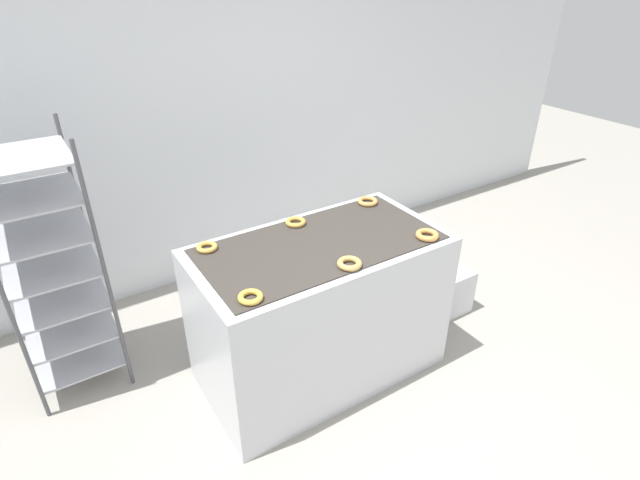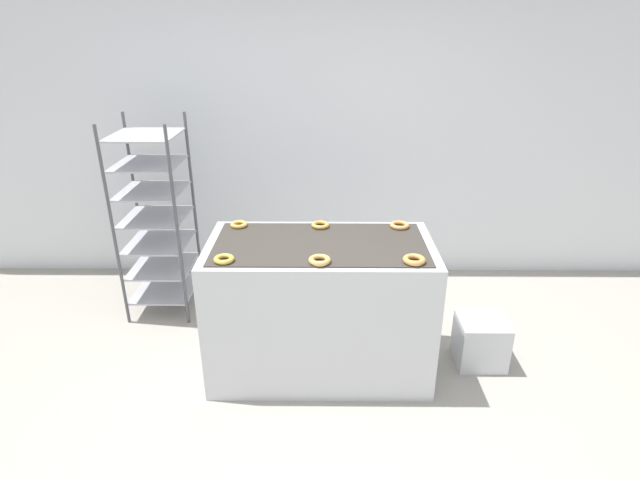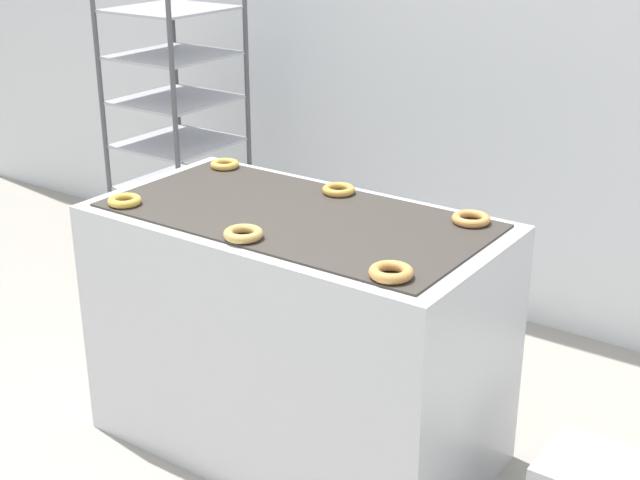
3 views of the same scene
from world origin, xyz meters
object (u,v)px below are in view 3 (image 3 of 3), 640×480
(fryer_machine, at_px, (297,334))
(donut_near_left, at_px, (125,201))
(donut_near_right, at_px, (391,272))
(baking_rack_cart, at_px, (178,143))
(donut_far_right, at_px, (471,219))
(donut_far_left, at_px, (225,164))
(donut_far_center, at_px, (338,190))
(donut_near_center, at_px, (243,234))

(fryer_machine, bearing_deg, donut_near_left, -154.17)
(fryer_machine, height_order, donut_near_right, donut_near_right)
(baking_rack_cart, bearing_deg, donut_far_right, -15.60)
(donut_near_right, xyz_separation_m, donut_far_right, (-0.01, 0.54, -0.00))
(donut_near_right, distance_m, donut_far_right, 0.54)
(donut_near_left, relative_size, donut_far_left, 1.04)
(donut_near_right, height_order, donut_far_right, donut_near_right)
(donut_near_right, xyz_separation_m, donut_far_left, (-1.10, 0.55, -0.00))
(donut_near_left, bearing_deg, fryer_machine, 25.83)
(donut_far_left, xyz_separation_m, donut_far_right, (1.10, -0.01, 0.00))
(fryer_machine, relative_size, donut_far_center, 11.86)
(fryer_machine, relative_size, baking_rack_cart, 0.92)
(baking_rack_cart, relative_size, donut_near_left, 13.15)
(baking_rack_cart, bearing_deg, donut_far_left, -34.27)
(fryer_machine, xyz_separation_m, donut_near_left, (-0.56, -0.27, 0.48))
(fryer_machine, relative_size, donut_far_left, 12.58)
(fryer_machine, bearing_deg, donut_far_center, 90.45)
(fryer_machine, bearing_deg, donut_far_right, 26.57)
(fryer_machine, xyz_separation_m, baking_rack_cart, (-1.30, 0.78, 0.34))
(fryer_machine, height_order, donut_far_left, donut_far_left)
(baking_rack_cart, xyz_separation_m, donut_far_left, (0.74, -0.51, 0.14))
(donut_near_center, bearing_deg, donut_far_right, 45.64)
(donut_far_right, bearing_deg, donut_near_left, -153.81)
(fryer_machine, height_order, donut_far_right, donut_far_right)
(donut_near_center, distance_m, donut_near_right, 0.55)
(donut_far_center, bearing_deg, donut_far_left, 179.45)
(donut_near_center, distance_m, donut_far_right, 0.77)
(fryer_machine, distance_m, donut_near_left, 0.78)
(donut_far_left, bearing_deg, donut_far_center, -0.55)
(donut_near_center, xyz_separation_m, donut_far_left, (-0.56, 0.56, -0.00))
(fryer_machine, distance_m, donut_near_center, 0.56)
(baking_rack_cart, distance_m, donut_near_center, 1.69)
(donut_far_left, bearing_deg, donut_near_center, -45.07)
(donut_near_center, bearing_deg, fryer_machine, 89.90)
(donut_far_left, distance_m, donut_far_center, 0.55)
(baking_rack_cart, xyz_separation_m, donut_near_right, (1.85, -1.06, 0.15))
(baking_rack_cart, relative_size, donut_near_center, 12.18)
(donut_near_left, height_order, donut_near_center, donut_near_center)
(donut_near_center, distance_m, donut_far_center, 0.55)
(donut_far_center, relative_size, donut_far_right, 0.94)
(donut_near_left, xyz_separation_m, donut_far_center, (0.56, 0.54, -0.00))
(baking_rack_cart, distance_m, donut_far_right, 1.91)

